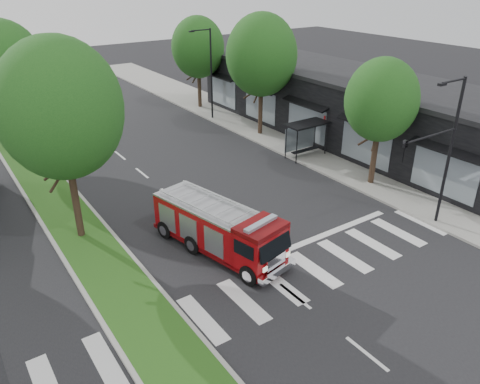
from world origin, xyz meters
The scene contains 13 objects.
ground centered at (0.00, 0.00, 0.00)m, with size 140.00×140.00×0.00m, color black.
sidewalk_right centered at (12.50, 10.00, 0.07)m, with size 5.00×80.00×0.15m, color gray.
median centered at (-6.00, 18.00, 0.08)m, with size 3.00×50.00×0.15m.
storefront_row centered at (17.00, 10.00, 2.50)m, with size 8.00×30.00×5.00m, color black.
bus_shelter centered at (11.20, 8.15, 2.04)m, with size 3.20×1.60×2.61m.
tree_right_near centered at (11.50, 2.00, 5.51)m, with size 4.40×4.40×8.05m.
tree_right_mid centered at (11.50, 14.00, 6.49)m, with size 5.60×5.60×9.72m.
tree_right_far centered at (11.50, 24.00, 5.84)m, with size 5.00×5.00×8.73m.
tree_median_near centered at (-6.00, 6.00, 6.81)m, with size 5.80×5.80×10.16m.
tree_median_far centered at (-6.00, 20.00, 6.49)m, with size 5.60×5.60×9.72m.
streetlight_right_near centered at (9.61, -3.50, 4.67)m, with size 4.08×0.22×8.00m.
streetlight_right_far centered at (10.35, 20.00, 4.48)m, with size 2.11×0.20×8.00m.
fire_engine centered at (-0.78, 0.88, 1.26)m, with size 3.86×7.91×2.63m.
Camera 1 is at (-11.01, -15.91, 12.69)m, focal length 35.00 mm.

